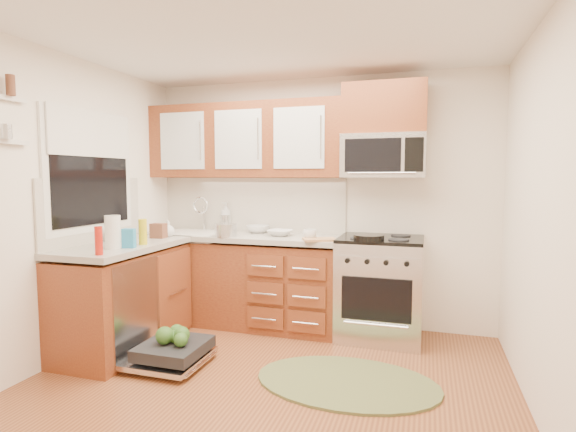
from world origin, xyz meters
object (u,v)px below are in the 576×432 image
(range, at_px, (380,288))
(stock_pot, at_px, (226,230))
(sink, at_px, (194,244))
(cutting_board, at_px, (320,240))
(microwave, at_px, (384,156))
(dishwasher, at_px, (170,353))
(paper_towel_roll, at_px, (113,232))
(rug, at_px, (347,382))
(upper_cabinets, at_px, (245,141))
(bowl_a, at_px, (280,233))
(cup, at_px, (310,234))
(skillet, at_px, (369,237))
(bowl_b, at_px, (258,229))

(range, xyz_separation_m, stock_pot, (-1.47, -0.21, 0.51))
(sink, distance_m, cutting_board, 1.42)
(microwave, relative_size, dishwasher, 1.09)
(paper_towel_roll, bearing_deg, microwave, 32.00)
(rug, height_order, cutting_board, cutting_board)
(rug, bearing_deg, paper_towel_roll, -176.39)
(sink, xyz_separation_m, cutting_board, (1.40, -0.20, 0.14))
(upper_cabinets, distance_m, rug, 2.55)
(rug, height_order, stock_pot, stock_pot)
(bowl_a, distance_m, cup, 0.38)
(skillet, xyz_separation_m, stock_pot, (-1.39, 0.02, 0.01))
(bowl_b, bearing_deg, microwave, -2.24)
(stock_pot, bearing_deg, cutting_board, 0.00)
(range, distance_m, microwave, 1.23)
(bowl_a, bearing_deg, bowl_b, 151.19)
(range, relative_size, dishwasher, 1.36)
(upper_cabinets, relative_size, rug, 1.52)
(paper_towel_roll, bearing_deg, bowl_a, 47.79)
(skillet, relative_size, stock_pot, 1.26)
(sink, bearing_deg, upper_cabinets, 16.45)
(microwave, bearing_deg, skillet, -103.28)
(upper_cabinets, xyz_separation_m, cup, (0.77, -0.30, -0.90))
(paper_towel_roll, bearing_deg, rug, 3.61)
(cup, bearing_deg, microwave, 23.22)
(paper_towel_roll, relative_size, bowl_b, 1.12)
(paper_towel_roll, height_order, bowl_b, paper_towel_roll)
(range, xyz_separation_m, paper_towel_roll, (-2.03, -1.15, 0.59))
(dishwasher, xyz_separation_m, bowl_b, (0.26, 1.30, 0.86))
(range, distance_m, bowl_a, 1.09)
(cup, bearing_deg, paper_towel_roll, -144.45)
(range, height_order, microwave, microwave)
(rug, bearing_deg, cup, 120.26)
(microwave, height_order, dishwasher, microwave)
(microwave, height_order, bowl_b, microwave)
(stock_pot, bearing_deg, cup, 3.89)
(range, relative_size, stock_pot, 4.46)
(rug, xyz_separation_m, paper_towel_roll, (-1.90, -0.12, 1.05))
(stock_pot, relative_size, cutting_board, 0.72)
(rug, xyz_separation_m, cutting_board, (-0.40, 0.82, 0.93))
(bowl_b, height_order, cup, cup)
(microwave, relative_size, skillet, 2.83)
(bowl_a, bearing_deg, range, -0.36)
(paper_towel_roll, distance_m, bowl_a, 1.56)
(upper_cabinets, bearing_deg, cutting_board, -22.09)
(range, distance_m, rug, 1.14)
(sink, bearing_deg, bowl_a, 0.97)
(rug, bearing_deg, bowl_a, 129.58)
(range, relative_size, rug, 0.71)
(upper_cabinets, height_order, sink, upper_cabinets)
(upper_cabinets, relative_size, stock_pot, 9.63)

